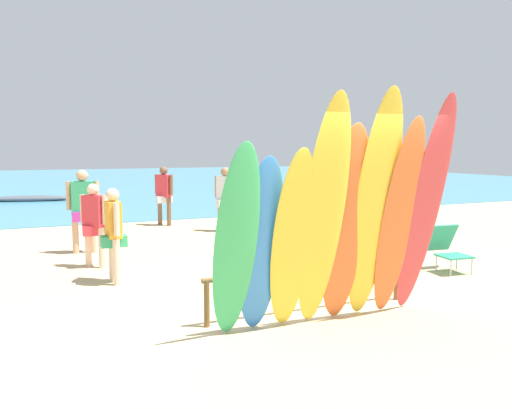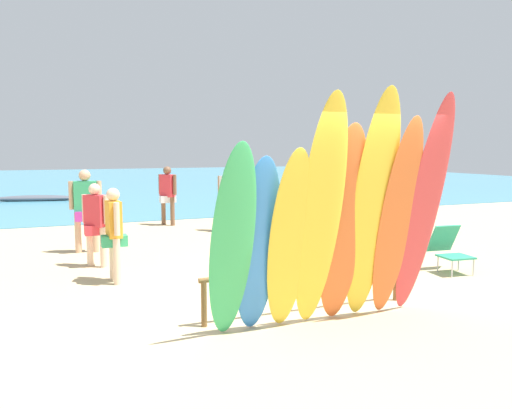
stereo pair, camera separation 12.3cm
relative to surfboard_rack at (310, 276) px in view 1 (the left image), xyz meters
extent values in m
plane|color=tan|center=(0.00, 14.00, -0.47)|extent=(60.00, 60.00, 0.00)
cube|color=teal|center=(0.00, 29.05, -0.46)|extent=(60.00, 40.00, 0.02)
cylinder|color=brown|center=(-1.39, 0.00, -0.19)|extent=(0.07, 0.07, 0.56)
cylinder|color=brown|center=(1.39, 0.00, -0.19)|extent=(0.07, 0.07, 0.56)
cylinder|color=brown|center=(0.00, 0.00, 0.09)|extent=(2.90, 0.06, 0.06)
ellipsoid|color=#38B266|center=(-1.22, -0.54, 0.63)|extent=(0.56, 0.64, 2.20)
ellipsoid|color=#337AD1|center=(-0.88, -0.44, 0.55)|extent=(0.57, 0.52, 2.04)
ellipsoid|color=yellow|center=(-0.53, -0.53, 0.60)|extent=(0.52, 0.62, 2.13)
ellipsoid|color=yellow|center=(-0.18, -0.62, 0.90)|extent=(0.56, 0.78, 2.74)
ellipsoid|color=orange|center=(0.19, -0.52, 0.73)|extent=(0.60, 0.58, 2.41)
ellipsoid|color=yellow|center=(0.54, -0.59, 0.94)|extent=(0.60, 0.78, 2.82)
ellipsoid|color=orange|center=(0.89, -0.62, 0.78)|extent=(0.51, 0.71, 2.50)
ellipsoid|color=#D13D42|center=(1.26, -0.66, 0.91)|extent=(0.50, 0.82, 2.77)
cylinder|color=tan|center=(-2.20, 5.07, -0.06)|extent=(0.12, 0.12, 0.82)
cylinder|color=tan|center=(-2.53, 5.13, -0.06)|extent=(0.12, 0.12, 0.82)
cube|color=#B23399|center=(-2.37, 5.10, 0.28)|extent=(0.44, 0.27, 0.20)
cube|color=#33A36B|center=(-2.37, 5.10, 0.67)|extent=(0.46, 0.29, 0.64)
sphere|color=tan|center=(-2.37, 5.10, 1.10)|extent=(0.23, 0.23, 0.23)
cylinder|color=tan|center=(-2.10, 5.05, 0.70)|extent=(0.10, 0.10, 0.57)
cylinder|color=tan|center=(-2.63, 5.15, 0.70)|extent=(0.10, 0.10, 0.57)
cylinder|color=beige|center=(-2.19, 3.61, -0.11)|extent=(0.11, 0.11, 0.73)
cylinder|color=beige|center=(-2.40, 3.82, -0.11)|extent=(0.11, 0.11, 0.73)
cube|color=#DB333D|center=(-2.29, 3.71, 0.20)|extent=(0.39, 0.24, 0.17)
cube|color=#DB333D|center=(-2.29, 3.71, 0.54)|extent=(0.40, 0.40, 0.57)
sphere|color=beige|center=(-2.29, 3.71, 0.93)|extent=(0.21, 0.21, 0.21)
cylinder|color=beige|center=(-2.13, 3.54, 0.57)|extent=(0.09, 0.09, 0.51)
cylinder|color=beige|center=(-2.46, 3.88, 0.57)|extent=(0.09, 0.09, 0.51)
cylinder|color=beige|center=(-2.13, 2.62, -0.11)|extent=(0.11, 0.11, 0.73)
cylinder|color=beige|center=(-2.11, 2.32, -0.11)|extent=(0.11, 0.11, 0.73)
cube|color=#33A36B|center=(-2.12, 2.47, 0.20)|extent=(0.39, 0.24, 0.17)
cube|color=orange|center=(-2.12, 2.47, 0.54)|extent=(0.23, 0.39, 0.57)
sphere|color=beige|center=(-2.12, 2.47, 0.93)|extent=(0.21, 0.21, 0.21)
cylinder|color=beige|center=(-2.14, 2.71, 0.57)|extent=(0.09, 0.09, 0.51)
cylinder|color=beige|center=(-2.10, 2.23, 0.57)|extent=(0.09, 0.09, 0.51)
cylinder|color=brown|center=(0.08, 8.02, -0.08)|extent=(0.12, 0.12, 0.79)
cylinder|color=brown|center=(-0.12, 8.28, -0.08)|extent=(0.12, 0.12, 0.79)
cube|color=silver|center=(-0.02, 8.15, 0.25)|extent=(0.42, 0.26, 0.19)
cube|color=#DB333D|center=(-0.02, 8.15, 0.63)|extent=(0.41, 0.45, 0.62)
sphere|color=brown|center=(-0.02, 8.15, 1.05)|extent=(0.22, 0.22, 0.22)
cylinder|color=brown|center=(0.14, 7.94, 0.66)|extent=(0.10, 0.10, 0.55)
cylinder|color=brown|center=(-0.17, 8.36, 0.66)|extent=(0.10, 0.10, 0.55)
cylinder|color=#9E704C|center=(1.09, 6.67, -0.07)|extent=(0.12, 0.12, 0.80)
cylinder|color=#9E704C|center=(1.28, 6.40, -0.07)|extent=(0.12, 0.12, 0.80)
cube|color=silver|center=(1.19, 6.53, 0.26)|extent=(0.43, 0.26, 0.19)
cube|color=silver|center=(1.19, 6.53, 0.63)|extent=(0.41, 0.46, 0.62)
sphere|color=#9E704C|center=(1.19, 6.53, 1.06)|extent=(0.22, 0.22, 0.22)
cylinder|color=#9E704C|center=(1.03, 6.74, 0.67)|extent=(0.10, 0.10, 0.55)
cylinder|color=#9E704C|center=(1.34, 6.32, 0.67)|extent=(0.10, 0.10, 0.55)
cylinder|color=#B7B7BC|center=(2.36, 1.63, -0.33)|extent=(0.02, 0.02, 0.28)
cylinder|color=#B7B7BC|center=(2.77, 1.51, -0.33)|extent=(0.02, 0.02, 0.28)
cylinder|color=#B7B7BC|center=(2.46, 1.99, -0.33)|extent=(0.02, 0.02, 0.28)
cylinder|color=#B7B7BC|center=(2.87, 1.87, -0.33)|extent=(0.02, 0.02, 0.28)
cube|color=silver|center=(2.61, 1.75, -0.18)|extent=(0.60, 0.57, 0.03)
cube|color=silver|center=(2.71, 2.07, 0.09)|extent=(0.55, 0.37, 0.52)
cylinder|color=#B7B7BC|center=(3.05, 0.68, -0.33)|extent=(0.02, 0.02, 0.28)
cylinder|color=#B7B7BC|center=(3.46, 0.63, -0.33)|extent=(0.02, 0.02, 0.28)
cylinder|color=#B7B7BC|center=(3.09, 1.06, -0.33)|extent=(0.02, 0.02, 0.28)
cylinder|color=#B7B7BC|center=(3.51, 1.01, -0.33)|extent=(0.02, 0.02, 0.28)
cube|color=#2D9370|center=(3.28, 0.85, -0.18)|extent=(0.55, 0.50, 0.03)
cube|color=#2D9370|center=(3.31, 1.20, 0.08)|extent=(0.53, 0.34, 0.50)
cylinder|color=#B7B7BC|center=(3.04, 2.71, -0.33)|extent=(0.02, 0.02, 0.28)
cylinder|color=#B7B7BC|center=(3.43, 2.56, -0.33)|extent=(0.02, 0.02, 0.28)
cylinder|color=#B7B7BC|center=(3.18, 3.06, -0.33)|extent=(0.02, 0.02, 0.28)
cylinder|color=#B7B7BC|center=(3.57, 2.91, -0.33)|extent=(0.02, 0.02, 0.28)
cube|color=red|center=(3.30, 2.81, -0.18)|extent=(0.63, 0.60, 0.03)
cube|color=red|center=(3.42, 3.10, 0.10)|extent=(0.54, 0.37, 0.53)
ellipsoid|color=#4C515B|center=(-3.57, 16.55, -0.36)|extent=(3.26, 1.27, 0.26)
camera|label=1|loc=(-3.14, -5.58, 1.64)|focal=35.47mm
camera|label=2|loc=(-3.03, -5.63, 1.64)|focal=35.47mm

